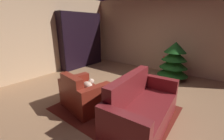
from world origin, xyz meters
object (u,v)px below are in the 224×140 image
bottle_on_table (123,89)px  decorated_tree (174,61)px  armchair_red (84,95)px  book_stack_on_table (121,87)px  coffee_table (121,91)px  couch_red (141,109)px  bookshelf_unit (84,41)px

bottle_on_table → decorated_tree: bearing=85.4°
armchair_red → bottle_on_table: armchair_red is taller
book_stack_on_table → decorated_tree: size_ratio=0.17×
coffee_table → decorated_tree: decorated_tree is taller
armchair_red → couch_red: couch_red is taller
coffee_table → book_stack_on_table: bearing=122.0°
coffee_table → book_stack_on_table: 0.10m
couch_red → coffee_table: couch_red is taller
bookshelf_unit → armchair_red: size_ratio=2.02×
book_stack_on_table → bottle_on_table: bottle_on_table is taller
bookshelf_unit → bottle_on_table: (3.32, -2.03, -0.51)m
couch_red → coffee_table: size_ratio=2.56×
bookshelf_unit → decorated_tree: bookshelf_unit is taller
armchair_red → book_stack_on_table: bearing=34.8°
armchair_red → bottle_on_table: size_ratio=4.82×
bottle_on_table → couch_red: bearing=-9.4°
book_stack_on_table → decorated_tree: (0.38, 2.49, 0.12)m
coffee_table → couch_red: bearing=-18.9°
decorated_tree → book_stack_on_table: bearing=-98.8°
bottle_on_table → decorated_tree: (0.21, 2.66, 0.07)m
bookshelf_unit → bottle_on_table: size_ratio=9.74×
coffee_table → book_stack_on_table: book_stack_on_table is taller
decorated_tree → bottle_on_table: bearing=-94.6°
couch_red → bottle_on_table: couch_red is taller
armchair_red → coffee_table: size_ratio=1.59×
book_stack_on_table → coffee_table: bearing=-58.0°
bottle_on_table → bookshelf_unit: bearing=148.5°
book_stack_on_table → bottle_on_table: 0.25m
couch_red → book_stack_on_table: (-0.60, 0.24, 0.18)m
bottle_on_table → decorated_tree: 2.67m
bottle_on_table → armchair_red: bearing=-160.8°
armchair_red → bottle_on_table: (0.83, 0.29, 0.26)m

